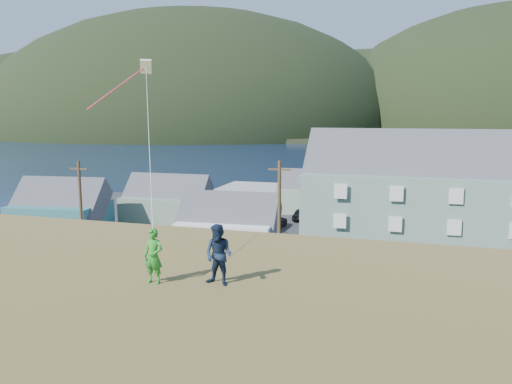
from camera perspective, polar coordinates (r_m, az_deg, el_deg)
ground at (r=34.63m, az=2.01°, el=-11.31°), size 900.00×900.00×0.00m
grass_strip at (r=32.81m, az=1.11°, el=-12.38°), size 110.00×8.00×0.10m
waterfront_lot at (r=50.57m, az=6.90°, el=-4.80°), size 72.00×36.00×0.12m
wharf at (r=73.77m, az=5.35°, el=-0.16°), size 26.00×14.00×0.90m
far_shore at (r=361.74m, az=15.42°, el=6.77°), size 900.00×320.00×2.00m
far_hills at (r=312.23m, az=21.78°, el=6.37°), size 760.00×265.00×143.00m
lodge at (r=52.26m, az=25.76°, el=0.21°), size 36.40×11.11×12.71m
shed_teal at (r=52.92m, az=-21.46°, el=-1.92°), size 9.55×7.24×7.02m
shed_palegreen_near at (r=54.88m, az=-10.14°, el=-1.17°), size 9.32×5.98×6.69m
shed_white at (r=41.84m, az=-3.16°, el=-4.12°), size 8.67×6.09×6.65m
shed_palegreen_far at (r=61.31m, az=7.05°, el=-0.11°), size 9.75×5.75×6.43m
utility_poles at (r=34.82m, az=2.58°, el=-3.76°), size 31.98×0.24×8.69m
parked_cars at (r=54.88m, az=-1.24°, el=-2.81°), size 23.78×12.46×1.57m
kite_flyer_green at (r=14.40m, az=-11.63°, el=-7.20°), size 0.59×0.40×1.57m
kite_flyer_navy at (r=14.00m, az=-4.29°, el=-7.18°), size 0.94×0.79×1.72m
kite_rig at (r=21.78m, az=-12.93°, el=13.30°), size 2.61×3.85×9.61m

